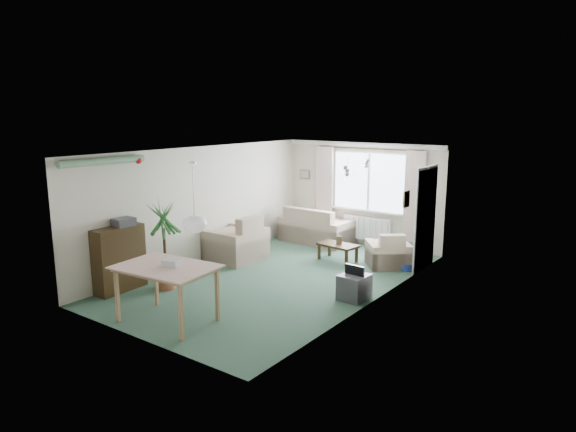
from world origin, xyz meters
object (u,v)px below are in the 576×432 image
Objects in this scene: bookshelf at (119,259)px; pet_bed at (405,264)px; armchair_corner at (388,249)px; coffee_table at (338,252)px; dining_table at (167,294)px; armchair_left at (235,237)px; houseplant at (165,245)px; tv_cube at (354,287)px; sofa at (317,225)px.

bookshelf reaches higher than pet_bed.
coffee_table is (-1.02, -0.28, -0.18)m from armchair_corner.
pet_bed is at bearing 69.18° from dining_table.
coffee_table is at bearing 123.67° from armchair_left.
tv_cube is at bearing 26.53° from houseplant.
coffee_table is at bearing 131.44° from tv_cube.
bookshelf is at bearing -119.52° from coffee_table.
bookshelf is 2.42× the size of tv_cube.
sofa is 1.68m from coffee_table.
armchair_left is 0.95× the size of bookshelf.
armchair_corner is at bearing 53.82° from houseplant.
pet_bed is (-0.05, 2.21, -0.15)m from tv_cube.
dining_table is (1.38, -3.07, -0.07)m from armchair_left.
armchair_corner is 1.27× the size of pet_bed.
dining_table is 2.11× the size of pet_bed.
armchair_corner is at bearing 103.87° from tv_cube.
armchair_left reaches higher than dining_table.
tv_cube is (1.38, -1.80, 0.03)m from coffee_table.
pet_bed is (0.31, 0.13, -0.30)m from armchair_corner.
sofa is at bearing 136.07° from tv_cube.
pet_bed is at bearing 95.29° from tv_cube.
armchair_left is 0.68× the size of houseplant.
sofa reaches higher than coffee_table.
dining_table is at bearing 32.93° from armchair_corner.
sofa is at bearing 164.83° from pet_bed.
pet_bed is at bearing 166.18° from sofa.
dining_table is at bearing -95.90° from coffee_table.
pet_bed is (2.92, 3.69, -0.74)m from houseplant.
coffee_table is 1.28× the size of pet_bed.
bookshelf is at bearing -146.39° from tv_cube.
sofa reaches higher than dining_table.
houseplant is at bearing 86.92° from sofa.
houseplant is at bearing -128.31° from pet_bed.
bookshelf is (-2.16, -3.81, 0.39)m from coffee_table.
houseplant reaches higher than pet_bed.
coffee_table is 2.27m from tv_cube.
armchair_left is at bearing 77.26° from sofa.
dining_table is at bearing 25.03° from armchair_left.
coffee_table is 0.61× the size of dining_table.
armchair_corner is (2.26, -0.83, -0.06)m from sofa.
armchair_corner is at bearing 72.15° from dining_table.
armchair_left is at bearing 79.89° from bookshelf.
houseplant is (-0.34, -4.39, 0.38)m from sofa.
houseplant reaches higher than coffee_table.
sofa is 2.41m from armchair_corner.
pet_bed is (3.49, 4.22, -0.51)m from bookshelf.
armchair_left reaches higher than sofa.
tv_cube is (3.20, -0.62, -0.27)m from armchair_left.
sofa reaches higher than armchair_corner.
armchair_corner is 1.71× the size of tv_cube.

